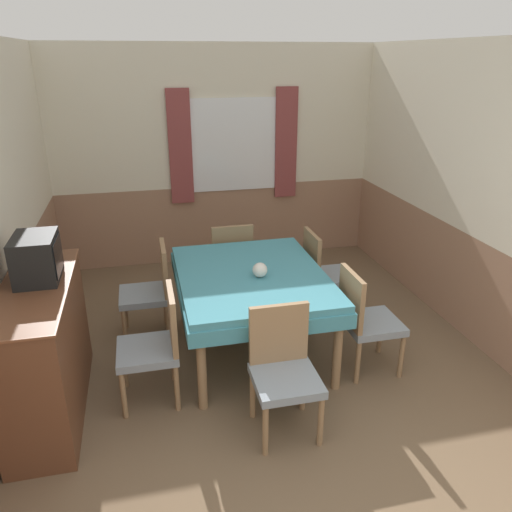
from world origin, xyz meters
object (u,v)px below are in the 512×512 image
object	(u,v)px
chair_head_window	(231,260)
chair_left_far	(151,288)
chair_left_near	(156,343)
chair_head_near	(283,367)
vase	(260,270)
dining_table	(252,284)
sideboard	(45,350)
chair_right_near	(365,318)
chair_right_far	(324,272)
tv	(37,258)

from	to	relation	value
chair_head_window	chair_left_far	distance (m)	0.98
chair_left_near	chair_head_near	distance (m)	0.98
chair_left_far	vase	distance (m)	1.11
dining_table	chair_head_window	size ratio (longest dim) A/B	1.75
chair_left_far	sideboard	bearing A→B (deg)	139.69
chair_right_near	chair_head_window	xyz separation A→B (m)	(-0.83, 1.47, 0.00)
dining_table	chair_head_near	bearing A→B (deg)	-90.00
dining_table	chair_right_far	size ratio (longest dim) A/B	1.75
dining_table	chair_right_near	size ratio (longest dim) A/B	1.75
vase	chair_right_near	bearing A→B (deg)	-25.98
chair_head_window	chair_left_near	distance (m)	1.69
chair_left_far	chair_head_window	bearing A→B (deg)	-58.37
chair_left_near	chair_head_window	bearing A→B (deg)	-29.62
chair_head_window	chair_head_near	bearing A→B (deg)	-90.00
chair_head_near	chair_right_far	bearing A→B (deg)	-119.62
chair_right_far	sideboard	xyz separation A→B (m)	(-2.44, -0.91, 0.03)
chair_head_near	chair_left_near	bearing A→B (deg)	-31.63
chair_left_far	vase	bearing A→B (deg)	-122.86
dining_table	sideboard	bearing A→B (deg)	-164.80
chair_right_near	chair_left_far	bearing A→B (deg)	-119.74
dining_table	chair_left_near	bearing A→B (deg)	-150.26
chair_right_near	sideboard	bearing A→B (deg)	-90.92
tv	vase	world-z (taller)	tv
sideboard	chair_right_far	bearing A→B (deg)	20.50
dining_table	vase	distance (m)	0.20
chair_head_window	sideboard	world-z (taller)	sideboard
chair_right_far	chair_head_window	distance (m)	0.98
chair_head_window	tv	size ratio (longest dim) A/B	2.25
dining_table	chair_head_window	xyz separation A→B (m)	(0.00, 0.99, -0.17)
tv	vase	distance (m)	1.68
chair_head_window	chair_left_near	size ratio (longest dim) A/B	1.00
chair_right_near	chair_left_far	world-z (taller)	same
chair_left_far	chair_right_far	bearing A→B (deg)	-90.00
chair_head_window	chair_left_near	world-z (taller)	same
dining_table	sideboard	world-z (taller)	sideboard
chair_right_near	sideboard	distance (m)	2.44
chair_right_near	chair_left_near	world-z (taller)	same
chair_head_near	chair_left_far	bearing A→B (deg)	-60.38
dining_table	vase	bearing A→B (deg)	-62.03
chair_right_near	chair_left_far	distance (m)	1.92
chair_head_window	tv	distance (m)	2.16
chair_right_far	chair_left_near	world-z (taller)	same
chair_right_far	tv	distance (m)	2.63
chair_right_far	sideboard	bearing A→B (deg)	-69.50
dining_table	chair_right_far	distance (m)	0.98
chair_right_far	vase	xyz separation A→B (m)	(-0.78, -0.57, 0.34)
chair_head_near	vase	bearing A→B (deg)	-93.21
chair_head_window	tv	world-z (taller)	tv
chair_right_near	chair_head_window	world-z (taller)	same
chair_right_near	sideboard	world-z (taller)	sideboard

